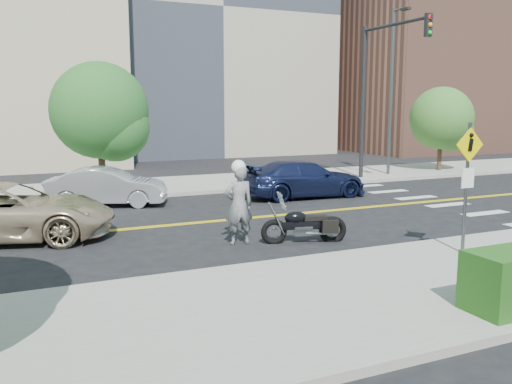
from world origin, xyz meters
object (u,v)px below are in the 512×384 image
at_px(motorcycle, 305,217).
at_px(parked_car_blue, 304,179).
at_px(parked_car_silver, 107,187).
at_px(pedestrian_sign, 467,175).
at_px(motorcyclist, 239,203).
at_px(suv, 7,212).

relative_size(motorcycle, parked_car_blue, 0.44).
bearing_deg(parked_car_blue, parked_car_silver, 83.07).
xyz_separation_m(pedestrian_sign, motorcyclist, (-4.20, 3.40, -0.88)).
bearing_deg(motorcycle, suv, 169.72).
xyz_separation_m(motorcyclist, suv, (-5.39, 2.91, -0.32)).
height_order(motorcyclist, parked_car_silver, motorcyclist).
bearing_deg(parked_car_blue, motorcyclist, 141.04).
bearing_deg(suv, parked_car_blue, -59.50).
distance_m(motorcyclist, suv, 6.13).
bearing_deg(parked_car_silver, suv, 162.14).
height_order(motorcycle, suv, suv).
distance_m(pedestrian_sign, motorcycle, 4.07).
bearing_deg(motorcyclist, motorcycle, 165.62).
relative_size(suv, parked_car_silver, 1.32).
height_order(pedestrian_sign, motorcycle, pedestrian_sign).
relative_size(motorcyclist, parked_car_silver, 0.53).
xyz_separation_m(motorcyclist, parked_car_blue, (5.13, 5.75, -0.37)).
height_order(pedestrian_sign, parked_car_silver, pedestrian_sign).
xyz_separation_m(motorcyclist, parked_car_silver, (-2.19, 7.00, -0.40)).
xyz_separation_m(parked_car_silver, parked_car_blue, (7.31, -1.25, 0.03)).
distance_m(motorcyclist, parked_car_blue, 7.71).
relative_size(motorcycle, parked_car_silver, 0.53).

